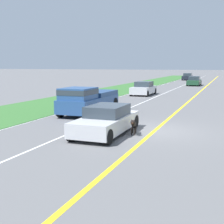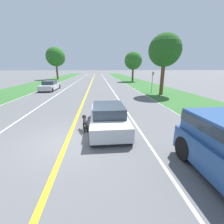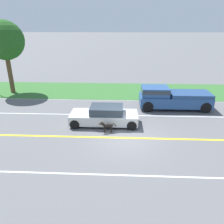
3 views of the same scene
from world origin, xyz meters
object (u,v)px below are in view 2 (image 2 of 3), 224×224
at_px(dog, 85,122).
at_px(street_sign, 152,80).
at_px(roadside_tree_left_far, 56,57).
at_px(roadside_tree_right_near, 165,51).
at_px(ego_car, 108,117).
at_px(roadside_tree_right_far, 133,61).
at_px(oncoming_car, 50,86).

xyz_separation_m(dog, street_sign, (7.48, 11.06, 1.21)).
bearing_deg(roadside_tree_left_far, dog, -74.20).
bearing_deg(roadside_tree_right_near, street_sign, 123.78).
height_order(ego_car, dog, ego_car).
bearing_deg(ego_car, street_sign, 60.02).
distance_m(dog, roadside_tree_left_far, 38.51).
distance_m(dog, roadside_tree_right_far, 29.95).
bearing_deg(roadside_tree_left_far, roadside_tree_right_far, -23.50).
distance_m(ego_car, street_sign, 12.58).
height_order(roadside_tree_left_far, street_sign, roadside_tree_left_far).
bearing_deg(roadside_tree_right_near, roadside_tree_left_far, 124.84).
height_order(dog, roadside_tree_left_far, roadside_tree_left_far).
xyz_separation_m(oncoming_car, roadside_tree_right_far, (15.11, 13.13, 4.03)).
distance_m(dog, roadside_tree_right_near, 13.66).
height_order(roadside_tree_right_near, roadside_tree_left_far, roadside_tree_left_far).
distance_m(roadside_tree_right_far, roadside_tree_left_far, 21.12).
relative_size(dog, roadside_tree_left_far, 0.13).
xyz_separation_m(ego_car, street_sign, (6.26, 10.85, 1.06)).
relative_size(roadside_tree_right_far, street_sign, 2.51).
bearing_deg(ego_car, dog, -170.32).
bearing_deg(oncoming_car, ego_car, 116.27).
bearing_deg(roadside_tree_right_far, roadside_tree_right_near, -92.26).
xyz_separation_m(roadside_tree_right_far, roadside_tree_left_far, (-19.34, 8.41, 1.29)).
distance_m(ego_car, oncoming_car, 16.66).
bearing_deg(roadside_tree_left_far, street_sign, -55.12).
height_order(oncoming_car, roadside_tree_left_far, roadside_tree_left_far).
xyz_separation_m(roadside_tree_right_near, street_sign, (-0.75, 1.12, -3.27)).
bearing_deg(ego_car, roadside_tree_left_far, 107.64).
relative_size(roadside_tree_left_far, street_sign, 3.18).
distance_m(dog, oncoming_car, 16.35).
bearing_deg(oncoming_car, roadside_tree_right_far, -139.02).
distance_m(roadside_tree_right_near, roadside_tree_right_far, 18.35).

